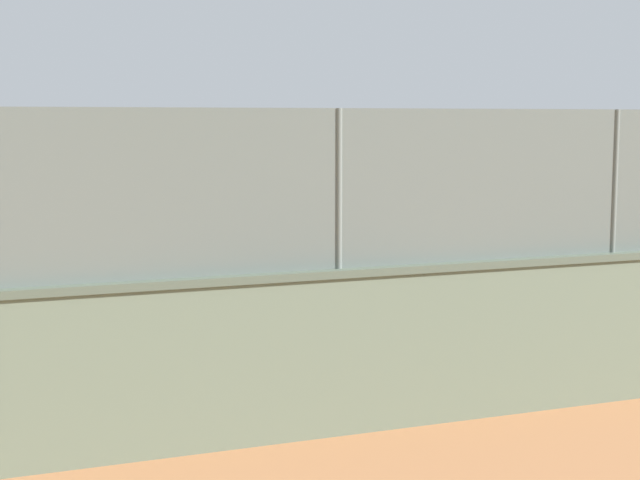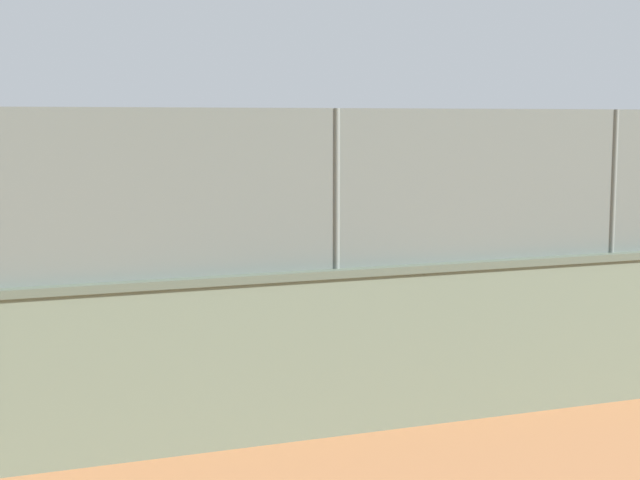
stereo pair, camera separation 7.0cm
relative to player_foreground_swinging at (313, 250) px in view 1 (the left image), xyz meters
The scene contains 7 objects.
ground_plane 4.65m from the player_foreground_swinging, 84.42° to the right, with size 260.00×260.00×0.00m, color #B27247.
perimeter_wall 7.06m from the player_foreground_swinging, 97.46° to the left, with size 27.26×0.51×1.70m.
fence_panel_on_wall 7.24m from the player_foreground_swinging, 97.46° to the left, with size 26.78×0.24×1.60m.
player_foreground_swinging is the anchor object (origin of this frame).
player_baseline_waiting 3.51m from the player_foreground_swinging, 109.20° to the left, with size 0.68×0.99×1.46m.
sports_ball 1.27m from the player_foreground_swinging, 32.08° to the left, with size 0.21×0.21×0.21m, color orange.
spare_ball_by_wall 6.37m from the player_foreground_swinging, 84.69° to the left, with size 0.18×0.18×0.18m, color #3399D8.
Camera 1 is at (5.69, 20.43, 3.19)m, focal length 54.48 mm.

